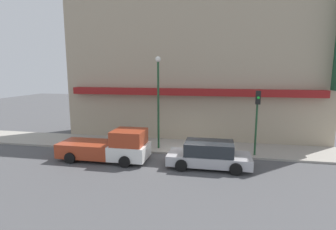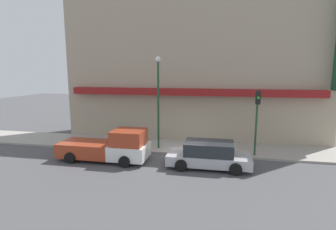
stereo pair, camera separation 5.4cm
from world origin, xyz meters
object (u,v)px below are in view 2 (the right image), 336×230
Objects in this scene: pickup_truck at (110,147)px; parked_car at (209,155)px; fire_hydrant at (212,147)px; traffic_light at (257,112)px; street_lamp at (158,93)px.

pickup_truck reaches higher than parked_car.
traffic_light is (2.63, -0.20, 2.41)m from fire_hydrant.
pickup_truck is at bearing 178.71° from parked_car.
street_lamp reaches higher than pickup_truck.
pickup_truck is 6.41m from fire_hydrant.
pickup_truck is 5.84m from parked_car.
parked_car is 4.11m from traffic_light.
pickup_truck is 0.88× the size of street_lamp.
pickup_truck is 1.18× the size of parked_car.
street_lamp is 1.52× the size of traffic_light.
fire_hydrant is 3.57m from traffic_light.
parked_car is 2.40m from fire_hydrant.
traffic_light is at bearing -3.58° from street_lamp.
traffic_light is at bearing 37.52° from parked_car.
pickup_truck is at bearing -158.09° from fire_hydrant.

